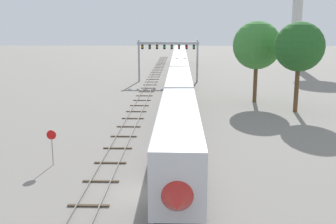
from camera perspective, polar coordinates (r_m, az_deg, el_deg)
The scene contains 8 objects.
ground_plane at distance 27.51m, azimuth -2.87°, elevation -11.39°, with size 400.00×400.00×0.00m, color gray.
track_main at distance 85.85m, azimuth 1.61°, elevation 4.77°, with size 2.60×200.00×0.16m.
track_near at distance 66.29m, azimuth -3.18°, elevation 2.60°, with size 2.60×160.00×0.16m.
passenger_train at distance 74.17m, azimuth 1.61°, elevation 5.60°, with size 3.04×109.62×4.80m.
signal_gantry at distance 80.32m, azimuth 0.01°, elevation 8.55°, with size 12.10×0.49×8.12m.
stop_sign at distance 33.48m, azimuth -15.97°, elevation -4.13°, with size 0.76×0.08×2.88m.
trackside_tree_left at distance 54.01m, azimuth 17.92°, elevation 8.67°, with size 6.22×6.22×11.44m.
trackside_tree_mid at distance 59.60m, azimuth 12.35°, elevation 9.10°, with size 6.81×6.81×11.59m.
Camera 1 is at (2.09, -25.16, 10.94)m, focal length 43.49 mm.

